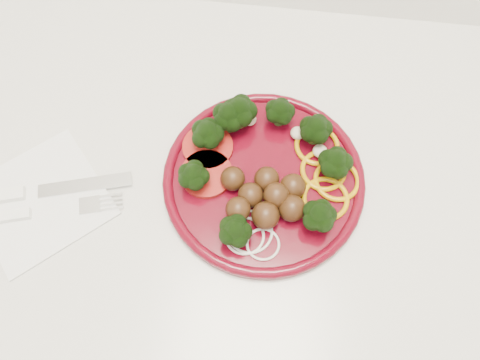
# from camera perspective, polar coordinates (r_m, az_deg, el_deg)

# --- Properties ---
(counter) EXTENTS (2.40, 0.60, 0.90)m
(counter) POSITION_cam_1_polar(r_m,az_deg,el_deg) (1.05, -1.93, -9.62)
(counter) COLOR silver
(counter) RESTS_ON ground
(plate) EXTENTS (0.26, 0.26, 0.06)m
(plate) POSITION_cam_1_polar(r_m,az_deg,el_deg) (0.61, 2.90, 0.88)
(plate) COLOR #4F0511
(plate) RESTS_ON counter
(napkin) EXTENTS (0.22, 0.22, 0.00)m
(napkin) POSITION_cam_1_polar(r_m,az_deg,el_deg) (0.66, -23.08, -2.26)
(napkin) COLOR white
(napkin) RESTS_ON counter
(knife) EXTENTS (0.22, 0.08, 0.01)m
(knife) POSITION_cam_1_polar(r_m,az_deg,el_deg) (0.67, -25.27, -1.52)
(knife) COLOR silver
(knife) RESTS_ON napkin
(fork) EXTENTS (0.20, 0.07, 0.01)m
(fork) POSITION_cam_1_polar(r_m,az_deg,el_deg) (0.66, -25.64, -3.90)
(fork) COLOR white
(fork) RESTS_ON napkin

